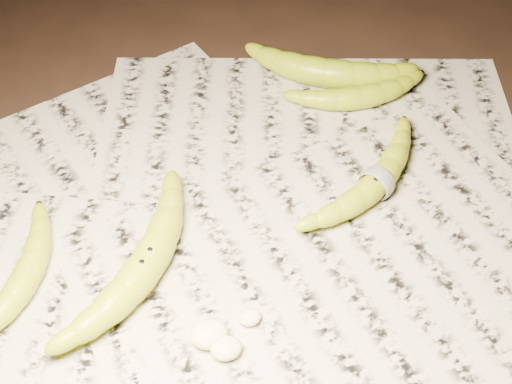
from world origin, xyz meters
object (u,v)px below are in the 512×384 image
object	(u,v)px
banana_upper_a	(360,95)
banana_center	(146,263)
banana_upper_b	(326,71)
banana_left_b	(25,275)
banana_taped	(377,181)

from	to	relation	value
banana_upper_a	banana_center	bearing A→B (deg)	-145.65
banana_upper_b	banana_center	bearing A→B (deg)	-111.17
banana_center	banana_upper_a	distance (m)	0.38
banana_left_b	banana_taped	bearing A→B (deg)	-58.00
banana_center	banana_upper_b	xyz separation A→B (m)	(0.29, 0.26, 0.00)
banana_left_b	banana_center	size ratio (longest dim) A/B	0.74
banana_center	banana_upper_b	distance (m)	0.39
banana_upper_a	banana_taped	bearing A→B (deg)	-100.94
banana_left_b	banana_center	xyz separation A→B (m)	(0.13, -0.02, 0.00)
banana_center	banana_taped	world-z (taller)	banana_center
banana_upper_b	banana_taped	bearing A→B (deg)	-64.13
banana_left_b	banana_upper_b	distance (m)	0.48
banana_left_b	banana_upper_a	size ratio (longest dim) A/B	0.99
banana_left_b	banana_taped	size ratio (longest dim) A/B	0.82
banana_taped	banana_upper_b	bearing A→B (deg)	52.99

